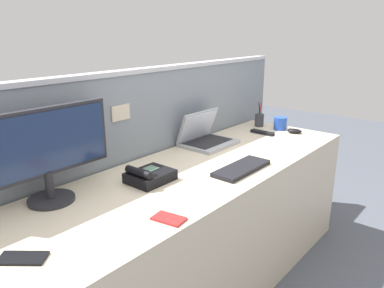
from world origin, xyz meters
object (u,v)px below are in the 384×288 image
object	(u,v)px
laptop	(205,136)
keyboard_main	(242,168)
pen_cup	(259,120)
tv_remote	(262,132)
computer_mouse_right_hand	(295,131)
desk_phone	(149,176)
coffee_mug	(280,123)
cell_phone_red_case	(169,219)
cell_phone_black_slab	(22,258)
desktop_monitor	(44,148)

from	to	relation	value
laptop	keyboard_main	distance (m)	0.50
keyboard_main	pen_cup	size ratio (longest dim) A/B	1.97
pen_cup	tv_remote	size ratio (longest dim) A/B	1.07
computer_mouse_right_hand	pen_cup	world-z (taller)	pen_cup
desk_phone	pen_cup	size ratio (longest dim) A/B	1.13
desk_phone	keyboard_main	bearing A→B (deg)	-32.15
coffee_mug	desk_phone	bearing A→B (deg)	178.89
laptop	pen_cup	bearing A→B (deg)	-3.26
computer_mouse_right_hand	cell_phone_red_case	bearing A→B (deg)	172.42
computer_mouse_right_hand	pen_cup	xyz separation A→B (m)	(0.02, 0.29, 0.03)
laptop	cell_phone_black_slab	distance (m)	1.39
laptop	pen_cup	size ratio (longest dim) A/B	1.79
desk_phone	cell_phone_black_slab	size ratio (longest dim) A/B	1.38
laptop	cell_phone_black_slab	world-z (taller)	laptop
keyboard_main	computer_mouse_right_hand	size ratio (longest dim) A/B	3.61
cell_phone_red_case	computer_mouse_right_hand	bearing A→B (deg)	-2.95
laptop	desktop_monitor	bearing A→B (deg)	-179.98
pen_cup	desk_phone	bearing A→B (deg)	-173.78
laptop	keyboard_main	world-z (taller)	laptop
tv_remote	computer_mouse_right_hand	bearing A→B (deg)	-43.92
desk_phone	pen_cup	xyz separation A→B (m)	(1.27, 0.14, 0.02)
cell_phone_black_slab	coffee_mug	distance (m)	1.99
cell_phone_black_slab	tv_remote	world-z (taller)	tv_remote
desktop_monitor	tv_remote	world-z (taller)	desktop_monitor
desk_phone	tv_remote	distance (m)	1.10
keyboard_main	computer_mouse_right_hand	world-z (taller)	computer_mouse_right_hand
desktop_monitor	tv_remote	xyz separation A→B (m)	(1.51, -0.16, -0.22)
cell_phone_black_slab	desk_phone	bearing A→B (deg)	-27.18
cell_phone_red_case	desk_phone	bearing A→B (deg)	47.10
computer_mouse_right_hand	tv_remote	xyz separation A→B (m)	(-0.16, 0.16, -0.01)
cell_phone_black_slab	cell_phone_red_case	size ratio (longest dim) A/B	1.20
desktop_monitor	cell_phone_red_case	world-z (taller)	desktop_monitor
keyboard_main	tv_remote	bearing A→B (deg)	21.78
tv_remote	coffee_mug	bearing A→B (deg)	-8.86
keyboard_main	cell_phone_black_slab	distance (m)	1.11
computer_mouse_right_hand	desktop_monitor	bearing A→B (deg)	154.58
desk_phone	cell_phone_red_case	xyz separation A→B (m)	(-0.21, -0.33, -0.02)
tv_remote	coffee_mug	size ratio (longest dim) A/B	1.31
cell_phone_black_slab	laptop	bearing A→B (deg)	-25.77
laptop	keyboard_main	bearing A→B (deg)	-119.57
desktop_monitor	coffee_mug	world-z (taller)	desktop_monitor
tv_remote	cell_phone_black_slab	bearing A→B (deg)	-172.90
desktop_monitor	tv_remote	bearing A→B (deg)	-6.10
pen_cup	keyboard_main	bearing A→B (deg)	-155.35
laptop	desk_phone	bearing A→B (deg)	-165.11
desktop_monitor	cell_phone_black_slab	distance (m)	0.49
coffee_mug	cell_phone_red_case	bearing A→B (deg)	-168.61
laptop	pen_cup	world-z (taller)	laptop
desktop_monitor	desk_phone	distance (m)	0.49
computer_mouse_right_hand	cell_phone_red_case	xyz separation A→B (m)	(-1.47, -0.18, -0.01)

